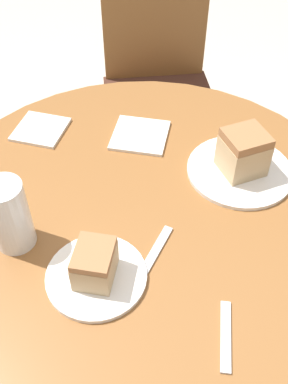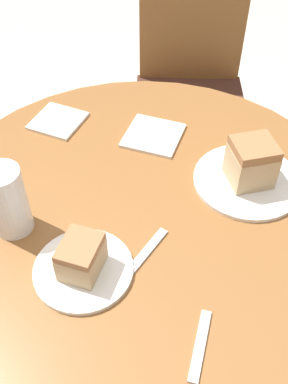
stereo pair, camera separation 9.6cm
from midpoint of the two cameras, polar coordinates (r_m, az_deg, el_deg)
The scene contains 12 objects.
ground_plane at distance 1.63m, azimuth -1.80°, elevation -19.73°, with size 8.00×8.00×0.00m, color beige.
table at distance 1.16m, azimuth -2.40°, elevation -8.92°, with size 1.00×1.00×0.75m.
chair at distance 1.82m, azimuth 0.37°, elevation 12.90°, with size 0.50×0.53×0.93m.
plate_near at distance 0.88m, azimuth -9.24°, elevation -10.68°, with size 0.19×0.19×0.01m.
plate_far at distance 1.08m, azimuth 9.56°, elevation 2.58°, with size 0.25×0.25×0.01m.
cake_slice_near at distance 0.85m, azimuth -9.57°, elevation -9.12°, with size 0.08×0.09×0.07m.
cake_slice_far at distance 1.04m, azimuth 9.94°, elevation 4.85°, with size 0.12×0.12×0.10m.
glass_lemonade at distance 0.93m, azimuth -19.50°, elevation -3.41°, with size 0.08×0.08×0.16m.
napkin_stack at distance 1.16m, azimuth -2.90°, elevation 7.11°, with size 0.16×0.16×0.01m.
fork at distance 0.90m, azimuth -1.90°, elevation -8.19°, with size 0.08×0.15×0.00m.
spoon at distance 0.82m, azimuth 6.89°, elevation -17.87°, with size 0.03×0.13×0.00m.
napkin_side at distance 1.22m, azimuth -15.24°, elevation 7.59°, with size 0.15×0.15×0.01m.
Camera 1 is at (0.04, -0.67, 1.48)m, focal length 42.00 mm.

